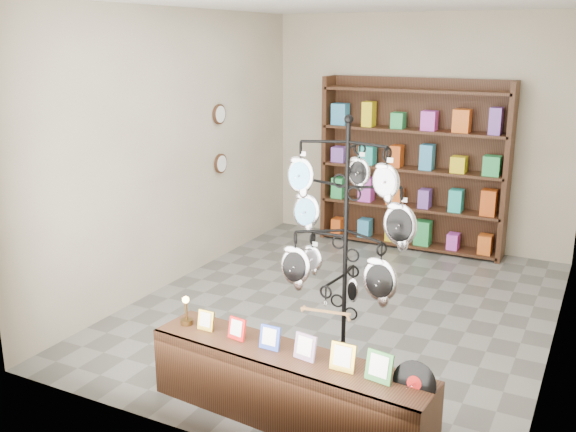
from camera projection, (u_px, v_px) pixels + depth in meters
name	position (u px, v px, depth m)	size (l,w,h in m)	color
ground	(343.00, 308.00, 6.60)	(5.00, 5.00, 0.00)	slate
room_envelope	(347.00, 128.00, 6.11)	(5.00, 5.00, 5.00)	#BFB29A
display_tree	(346.00, 231.00, 4.98)	(1.09, 0.94, 2.13)	black
front_shelf	(287.00, 387.00, 4.59)	(2.17, 0.62, 0.76)	black
back_shelving	(412.00, 170.00, 8.29)	(2.42, 0.36, 2.20)	black
wall_clocks	(220.00, 139.00, 7.75)	(0.03, 0.24, 0.84)	black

